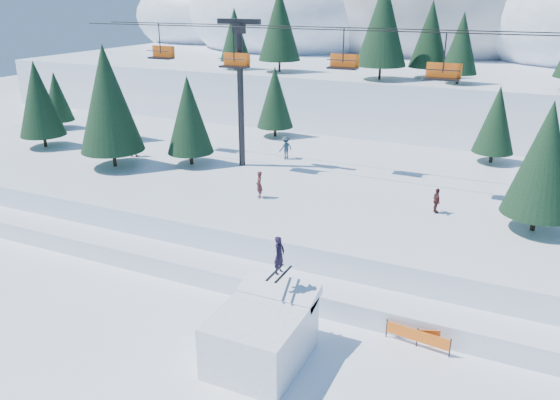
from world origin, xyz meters
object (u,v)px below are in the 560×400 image
at_px(chairlift, 394,81).
at_px(jump_kicker, 262,333).
at_px(banner_near, 418,336).
at_px(banner_far, 450,337).

bearing_deg(chairlift, jump_kicker, -92.44).
distance_m(banner_near, banner_far, 1.40).
bearing_deg(banner_far, jump_kicker, -149.41).
bearing_deg(banner_near, banner_far, 22.15).
distance_m(jump_kicker, banner_near, 6.75).
relative_size(jump_kicker, banner_near, 1.77).
relative_size(jump_kicker, banner_far, 1.88).
xyz_separation_m(jump_kicker, banner_far, (6.97, 4.12, -0.73)).
relative_size(chairlift, banner_near, 16.19).
height_order(jump_kicker, chairlift, chairlift).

